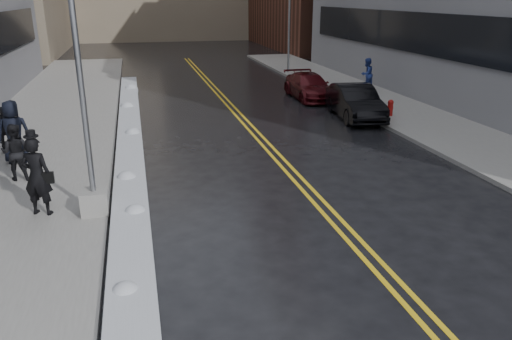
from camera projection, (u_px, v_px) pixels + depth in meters
ground at (241, 240)px, 11.44m from camera, size 160.00×160.00×0.00m
sidewalk_west at (42, 138)px, 19.30m from camera, size 5.50×50.00×0.15m
sidewalk_east at (409, 116)px, 22.80m from camera, size 4.00×50.00×0.15m
lane_line_left at (246, 127)px, 21.13m from camera, size 0.12×50.00×0.01m
lane_line_right at (253, 127)px, 21.19m from camera, size 0.12×50.00×0.01m
snow_ridge at (130, 144)px, 18.17m from camera, size 0.90×30.00×0.34m
lamppost at (85, 120)px, 11.70m from camera, size 0.65×0.65×7.62m
fire_hydrant at (390, 107)px, 22.42m from camera, size 0.26×0.26×0.73m
traffic_signal at (289, 24)px, 34.20m from camera, size 0.16×0.20×6.00m
pedestrian_fedora at (37, 176)px, 12.12m from camera, size 0.84×0.68×1.98m
pedestrian_b at (16, 152)px, 14.49m from camera, size 0.90×0.75×1.68m
pedestrian_c at (14, 132)px, 15.93m from camera, size 1.00×0.65×2.04m
pedestrian_d at (5, 130)px, 17.01m from camera, size 1.01×0.62×1.60m
pedestrian_east at (367, 74)px, 28.34m from camera, size 1.09×1.01×1.80m
car_black at (355, 102)px, 22.42m from camera, size 2.08×4.72×1.51m
car_maroon at (309, 86)px, 26.81m from camera, size 1.90×4.58×1.33m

